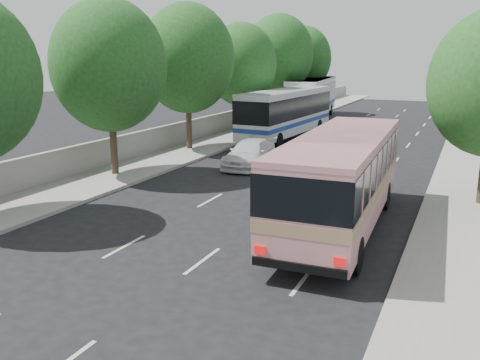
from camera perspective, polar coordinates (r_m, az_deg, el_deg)
The scene contains 15 objects.
ground at distance 17.73m, azimuth -3.97°, elevation -6.25°, with size 120.00×120.00×0.00m, color black.
sidewalk_left at distance 38.81m, azimuth -0.97°, elevation 4.89°, with size 4.00×90.00×0.15m, color #9E998E.
sidewalk_right at distance 35.14m, azimuth 24.96°, elevation 2.64°, with size 4.00×90.00×0.12m, color #9E998E.
low_wall at distance 39.50m, azimuth -3.35°, elevation 6.24°, with size 0.30×90.00×1.50m, color #9E998E.
tree_left_b at distance 26.32m, azimuth -14.48°, elevation 12.82°, with size 5.70×5.70×8.88m.
tree_left_c at distance 33.05m, azimuth -5.87°, elevation 13.81°, with size 6.00×6.00×9.35m.
tree_left_d at distance 40.12m, azimuth 0.19°, elevation 13.16°, with size 5.52×5.52×8.60m.
tree_left_e at distance 47.49m, azimuth 4.41°, elevation 14.18°, with size 6.30×6.30×9.82m.
tree_left_f at distance 55.13m, azimuth 7.16°, elevation 13.60°, with size 5.88×5.88×9.16m.
pink_bus at distance 18.07m, azimuth 11.35°, elevation 0.92°, with size 3.13×10.80×3.42m.
pink_taxi at distance 28.13m, azimuth 6.60°, elevation 2.62°, with size 1.57×3.91×1.33m, color #D7124A.
white_pickup at distance 28.52m, azimuth 1.14°, elevation 2.99°, with size 2.04×5.03×1.46m, color silver.
tour_coach_front at distance 38.13m, azimuth 5.29°, elevation 7.88°, with size 3.29×12.28×3.64m.
tour_coach_rear at distance 50.51m, azimuth 8.10°, elevation 9.43°, with size 4.41×13.36×3.92m.
taxi_roof_sign at distance 27.99m, azimuth 6.64°, elevation 4.14°, with size 0.55×0.18×0.18m, color silver.
Camera 1 is at (8.01, -14.62, 6.06)m, focal length 38.00 mm.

